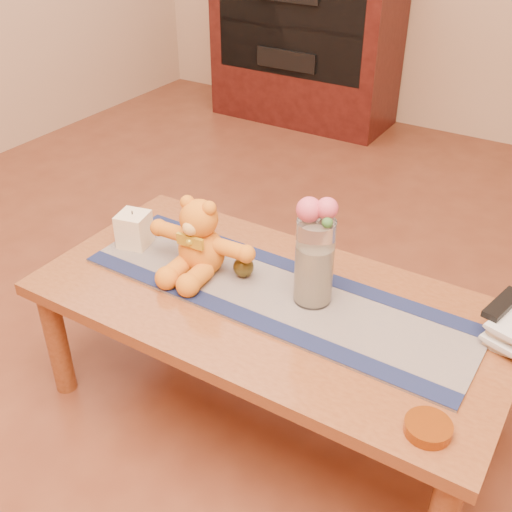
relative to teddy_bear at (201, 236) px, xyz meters
The scene contains 29 objects.
floor 0.63m from the teddy_bear, ahead, with size 5.50×5.50×0.00m, color #602D1B.
coffee_table_top 0.29m from the teddy_bear, ahead, with size 1.40×0.70×0.04m, color brown.
table_leg_fl 0.61m from the teddy_bear, 141.77° to the right, with size 0.07×0.07×0.41m, color brown.
table_leg_bl 0.60m from the teddy_bear, 144.26° to the left, with size 0.07×0.07×0.41m, color brown.
table_leg_br 1.01m from the teddy_bear, 17.19° to the left, with size 0.07×0.07×0.41m, color brown.
persian_runner 0.28m from the teddy_bear, ahead, with size 1.20×0.35×0.01m, color #1B1845.
runner_border_near 0.31m from the teddy_bear, 27.84° to the right, with size 1.20×0.06×0.00m, color #161E44.
runner_border_far 0.32m from the teddy_bear, 31.16° to the left, with size 1.20×0.06×0.00m, color #161E44.
teddy_bear is the anchor object (origin of this frame).
pillar_candle 0.28m from the teddy_bear, behind, with size 0.09×0.09×0.11m, color #FFE7BB.
candle_wick 0.27m from the teddy_bear, behind, with size 0.00×0.00×0.01m, color black.
glass_vase 0.37m from the teddy_bear, ahead, with size 0.11×0.11×0.26m, color silver.
potpourri_fill 0.37m from the teddy_bear, ahead, with size 0.09×0.09×0.18m, color beige.
rose_left 0.39m from the teddy_bear, ahead, with size 0.07×0.07×0.07m, color #D44B63.
rose_right 0.44m from the teddy_bear, ahead, with size 0.06×0.06×0.06m, color #D44B63.
blue_flower_back 0.42m from the teddy_bear, 10.77° to the left, with size 0.04×0.04×0.04m, color #435393.
blue_flower_side 0.38m from the teddy_bear, ahead, with size 0.04×0.04×0.04m, color #435393.
leaf_sprig 0.44m from the teddy_bear, ahead, with size 0.03×0.03×0.03m, color #33662D.
bronze_ball 0.16m from the teddy_bear, 14.20° to the left, with size 0.06×0.06×0.06m, color #494018.
book_bottom 0.89m from the teddy_bear, 13.30° to the left, with size 0.17×0.22×0.02m, color beige.
book_lower 0.89m from the teddy_bear, 12.92° to the left, with size 0.16×0.22×0.02m, color beige.
book_upper 0.88m from the teddy_bear, 13.65° to the left, with size 0.17×0.22×0.02m, color beige.
book_top 0.89m from the teddy_bear, 13.07° to the left, with size 0.16×0.22×0.02m, color beige.
tv_remote 0.88m from the teddy_bear, 12.71° to the left, with size 0.04×0.16×0.02m, color black.
amber_dish 0.86m from the teddy_bear, 17.86° to the right, with size 0.11×0.11×0.03m, color #BF5914.
media_cabinet 2.64m from the teddy_bear, 110.96° to the left, with size 1.20×0.50×1.10m, color black.
cabinet_cavity 2.43m from the teddy_bear, 112.94° to the left, with size 1.02×0.03×0.61m, color black.
cabinet_shelf 2.50m from the teddy_bear, 112.18° to the left, with size 1.02×0.20×0.03m, color black.
stereo_lower 2.52m from the teddy_bear, 112.01° to the left, with size 0.42×0.28×0.12m, color black.
Camera 1 is at (0.73, -1.26, 1.53)m, focal length 43.18 mm.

